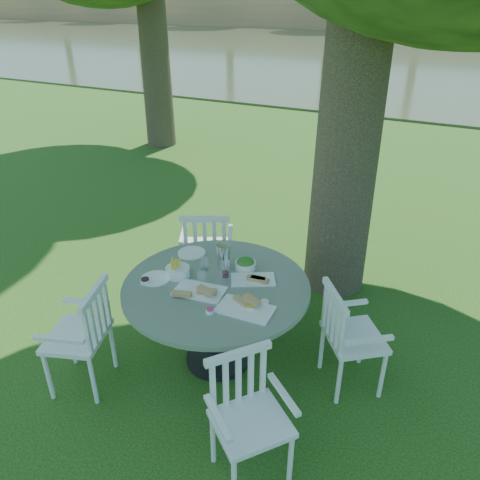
% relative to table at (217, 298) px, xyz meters
% --- Properties ---
extents(ground, '(140.00, 140.00, 0.00)m').
position_rel_table_xyz_m(ground, '(-0.11, 0.45, -0.65)').
color(ground, '#14380B').
rests_on(ground, ground).
extents(table, '(1.51, 1.51, 0.78)m').
position_rel_table_xyz_m(table, '(0.00, 0.00, 0.00)').
color(table, black).
rests_on(table, ground).
extents(chair_ne, '(0.61, 0.62, 0.90)m').
position_rel_table_xyz_m(chair_ne, '(1.02, 0.19, -0.12)').
color(chair_ne, white).
rests_on(chair_ne, ground).
extents(chair_nw, '(0.63, 0.62, 0.96)m').
position_rel_table_xyz_m(chair_nw, '(-0.58, 0.84, -0.09)').
color(chair_nw, white).
rests_on(chair_nw, ground).
extents(chair_sw, '(0.56, 0.58, 0.92)m').
position_rel_table_xyz_m(chair_sw, '(-0.77, -0.69, -0.11)').
color(chair_sw, white).
rests_on(chair_sw, ground).
extents(chair_se, '(0.61, 0.62, 0.89)m').
position_rel_table_xyz_m(chair_se, '(0.65, -0.80, -0.12)').
color(chair_se, white).
rests_on(chair_se, ground).
extents(tableware, '(1.17, 0.84, 0.23)m').
position_rel_table_xyz_m(tableware, '(-0.07, 0.07, 0.18)').
color(tableware, white).
rests_on(tableware, table).
extents(river, '(100.00, 28.00, 0.12)m').
position_rel_table_xyz_m(river, '(-0.11, 23.45, -0.65)').
color(river, '#343D24').
rests_on(river, ground).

